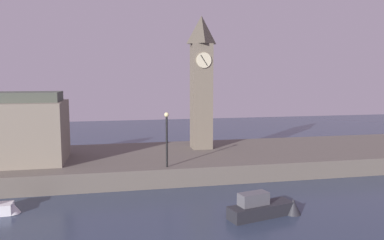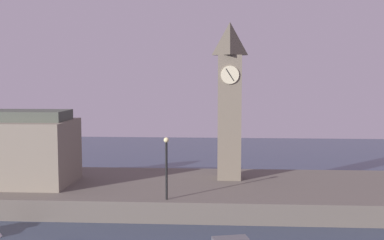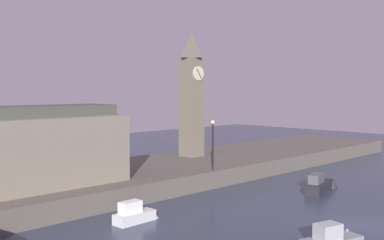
% 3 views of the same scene
% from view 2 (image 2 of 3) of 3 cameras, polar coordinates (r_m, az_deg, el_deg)
% --- Properties ---
extents(far_embankment, '(70.00, 12.00, 1.50)m').
position_cam_2_polar(far_embankment, '(38.46, -5.17, -8.60)').
color(far_embankment, '#5B544C').
rests_on(far_embankment, ground).
extents(clock_tower, '(2.10, 2.15, 12.87)m').
position_cam_2_polar(clock_tower, '(38.84, 4.55, 2.60)').
color(clock_tower, '#6B6051').
rests_on(clock_tower, far_embankment).
extents(streetlamp, '(0.36, 0.36, 4.31)m').
position_cam_2_polar(streetlamp, '(32.46, -3.11, -5.01)').
color(streetlamp, black).
rests_on(streetlamp, far_embankment).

